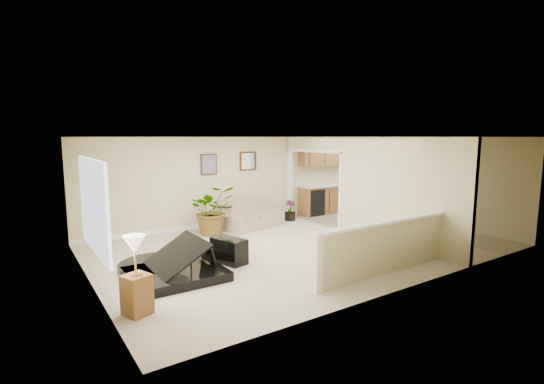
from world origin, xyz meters
TOP-DOWN VIEW (x-y plane):
  - floor at (0.00, 0.00)m, footprint 9.00×9.00m
  - back_wall at (0.00, 3.00)m, footprint 9.00×0.04m
  - front_wall at (0.00, -3.00)m, footprint 9.00×0.04m
  - left_wall at (-4.50, 0.00)m, footprint 0.04×6.00m
  - right_wall at (4.50, 0.00)m, footprint 0.04×6.00m
  - ceiling at (0.00, 0.00)m, footprint 9.00×6.00m
  - kitchen_vinyl at (3.15, 0.00)m, footprint 2.70×6.00m
  - interior_partition at (1.80, 0.25)m, footprint 0.18×5.99m
  - pony_half_wall at (0.08, -2.30)m, footprint 3.42×0.22m
  - left_window at (-4.49, -0.50)m, footprint 0.05×2.15m
  - wall_art_left at (-0.95, 2.97)m, footprint 0.48×0.04m
  - wall_mirror at (0.30, 2.97)m, footprint 0.55×0.04m
  - kitchen_cabinets at (3.19, 2.73)m, footprint 2.36×0.65m
  - piano at (-3.24, -0.28)m, footprint 1.93×1.99m
  - piano_bench at (-1.99, -0.16)m, footprint 0.56×0.82m
  - loveseat at (-0.02, 2.32)m, footprint 1.81×1.22m
  - accent_table at (-0.72, 2.53)m, footprint 0.44×0.44m
  - palm_plant at (-1.24, 2.17)m, footprint 1.30×1.18m
  - small_plant at (1.42, 2.41)m, footprint 0.38×0.38m
  - lamp_stand at (-4.15, -1.50)m, footprint 0.43×0.43m

SIDE VIEW (x-z plane):
  - floor at x=0.00m, z-range 0.00..0.00m
  - kitchen_vinyl at x=3.15m, z-range 0.00..0.01m
  - piano_bench at x=-1.99m, z-range 0.00..0.50m
  - small_plant at x=1.42m, z-range -0.05..0.57m
  - loveseat at x=-0.02m, z-range -0.11..0.82m
  - accent_table at x=-0.72m, z-range 0.09..0.72m
  - lamp_stand at x=-4.15m, z-range -0.09..1.06m
  - pony_half_wall at x=0.08m, z-range 0.02..1.02m
  - palm_plant at x=-1.24m, z-range -0.01..1.26m
  - piano at x=-3.24m, z-range -0.13..1.40m
  - kitchen_cabinets at x=3.19m, z-range -0.29..2.03m
  - interior_partition at x=1.80m, z-range -0.03..2.47m
  - back_wall at x=0.00m, z-range 0.00..2.50m
  - front_wall at x=0.00m, z-range 0.00..2.50m
  - left_wall at x=-4.50m, z-range 0.00..2.50m
  - right_wall at x=4.50m, z-range 0.00..2.50m
  - left_window at x=-4.49m, z-range 0.73..2.17m
  - wall_art_left at x=-0.95m, z-range 1.46..2.04m
  - wall_mirror at x=0.30m, z-range 1.52..2.08m
  - ceiling at x=0.00m, z-range 2.48..2.52m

